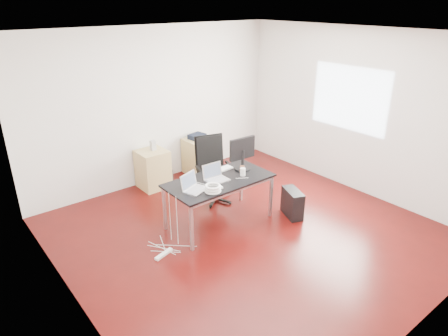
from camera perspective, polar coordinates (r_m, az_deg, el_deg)
room_shell at (r=5.42m, az=3.94°, el=3.70°), size 5.00×5.00×5.00m
desk at (r=5.92m, az=-0.69°, el=-2.11°), size 1.60×0.80×0.73m
office_chair at (r=6.70m, az=-1.64°, el=0.31°), size 0.59×0.61×1.08m
filing_cabinet_left at (r=7.33m, az=-10.12°, el=-0.15°), size 0.50×0.50×0.70m
filing_cabinet_right at (r=7.82m, az=-3.61°, el=1.70°), size 0.50×0.50×0.70m
pc_tower at (r=6.41m, az=9.74°, el=-4.97°), size 0.36×0.49×0.44m
wastebasket at (r=7.44m, az=-8.18°, el=-1.41°), size 0.32×0.32×0.28m
power_strip at (r=5.57m, az=-8.60°, el=-12.07°), size 0.30×0.14×0.04m
laptop_left at (r=5.58m, az=-4.40°, el=-2.60°), size 0.40×0.35×0.23m
laptop_right at (r=5.86m, az=-1.22°, el=-1.20°), size 0.34×0.26×0.23m
monitor at (r=6.17m, az=2.62°, el=2.32°), size 0.45×0.26×0.51m
keyboard at (r=6.19m, az=-0.59°, el=-0.29°), size 0.44×0.15×0.02m
cup_white at (r=6.01m, az=2.70°, el=-0.56°), size 0.11×0.11×0.12m
cup_brown at (r=6.13m, az=2.63°, el=-0.16°), size 0.09×0.09×0.10m
cable_coil at (r=5.51m, az=-1.62°, el=-2.94°), size 0.24×0.24×0.11m
power_adapter at (r=5.62m, az=-0.61°, el=-2.80°), size 0.08×0.08×0.03m
speaker at (r=7.21m, az=-10.11°, el=3.21°), size 0.09×0.08×0.18m
navy_garment at (r=7.72m, az=-3.87°, el=4.53°), size 0.34×0.29×0.09m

